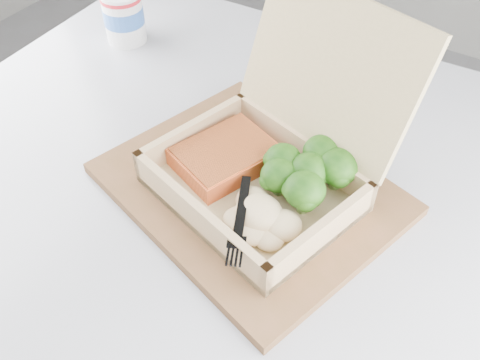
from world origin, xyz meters
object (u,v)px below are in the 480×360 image
Objects in this scene: cafe_table at (210,284)px; takeout_container at (277,148)px; paper_cup at (124,16)px; serving_tray at (250,189)px.

cafe_table is 3.19× the size of takeout_container.
takeout_container is 3.44× the size of paper_cup.
serving_tray reaches higher than cafe_table.
serving_tray is at bearing -114.37° from takeout_container.
takeout_container reaches higher than cafe_table.
cafe_table is 0.21m from serving_tray.
takeout_container is at bearing 42.94° from cafe_table.
serving_tray is 0.41m from paper_cup.
paper_cup reaches higher than serving_tray.
cafe_table is 0.28m from takeout_container.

